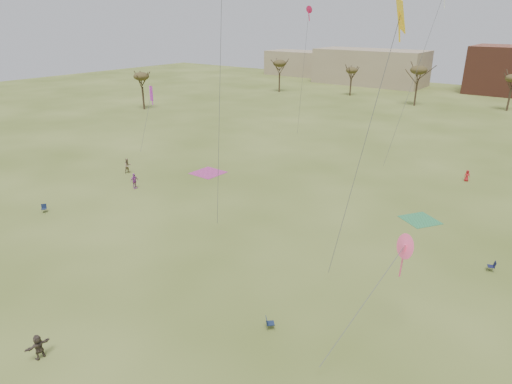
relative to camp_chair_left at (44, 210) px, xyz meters
The scene contains 14 objects.
ground 23.04m from the camp_chair_left, 13.42° to the right, with size 260.00×260.00×0.00m, color #43531A.
spectator_fore_b 13.65m from the camp_chair_left, 104.06° to the left, with size 0.94×0.73×1.93m, color #877256.
spectator_fore_c 22.94m from the camp_chair_left, 29.48° to the right, with size 1.49×0.47×1.60m, color #4C3F36.
spectator_mid_d 10.32m from the camp_chair_left, 79.42° to the left, with size 1.08×0.45×1.84m, color purple.
flyer_far_b 48.73m from the camp_chair_left, 48.21° to the left, with size 0.69×0.45×1.41m, color red.
blanket_plum 20.06m from the camp_chair_left, 75.66° to the left, with size 3.67×3.67×0.03m, color #B53783.
blanket_olive 38.28m from the camp_chair_left, 34.25° to the left, with size 3.13×3.13×0.03m, color #318851.
camp_chair_left is the anchor object (origin of this frame).
camp_chair_center 29.30m from the camp_chair_left, ahead, with size 0.74×0.74×0.87m.
camp_chair_right 42.11m from the camp_chair_left, 21.37° to the left, with size 0.68×0.65×0.87m.
kites_aloft 37.04m from the camp_chair_left, 40.59° to the left, with size 55.97×56.88×22.00m.
tree_line 76.63m from the camp_chair_left, 75.15° to the left, with size 117.44×49.32×8.91m.
building_tan 110.47m from the camp_chair_left, 96.55° to the left, with size 32.00×14.00×10.00m, color #937F60.
building_tan_west 124.24m from the camp_chair_left, 110.06° to the left, with size 20.00×12.00×8.00m, color #937F60.
Camera 1 is at (20.29, -14.87, 18.78)m, focal length 31.12 mm.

